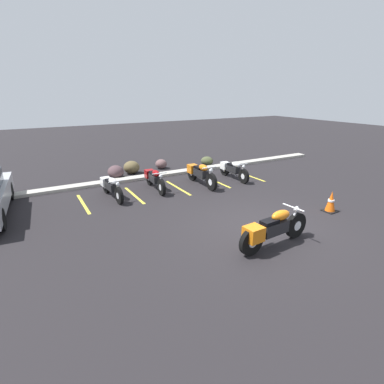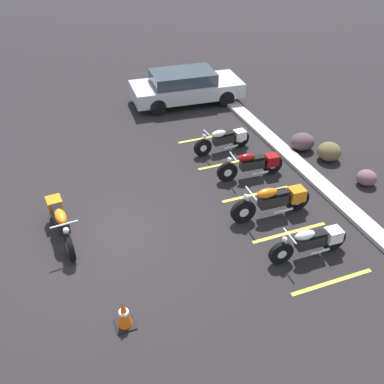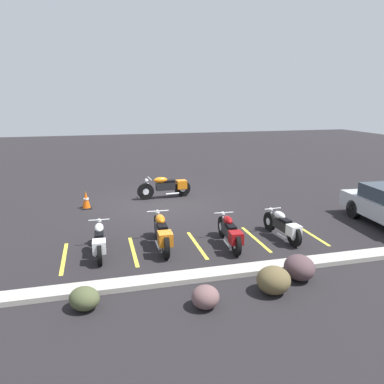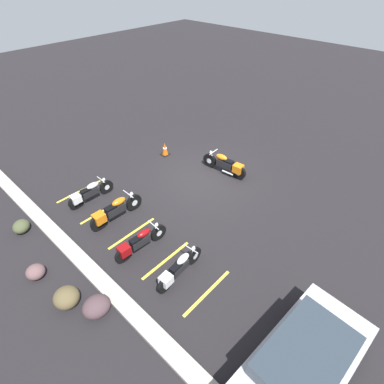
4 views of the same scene
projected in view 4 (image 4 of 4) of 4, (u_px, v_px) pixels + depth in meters
ground at (204, 178)px, 13.71m from camera, size 60.00×60.00×0.00m
motorcycle_orange_featured at (226, 165)px, 13.74m from camera, size 2.30×0.64×0.90m
parked_bike_0 at (178, 269)px, 9.28m from camera, size 0.56×2.00×0.79m
parked_bike_1 at (139, 242)px, 10.11m from camera, size 0.58×2.08×0.82m
parked_bike_2 at (114, 211)px, 11.28m from camera, size 0.64×2.27×0.89m
parked_bike_3 at (89, 193)px, 12.19m from camera, size 0.57×2.03×0.80m
car_silver at (300, 366)px, 6.85m from camera, size 2.09×4.41×1.29m
concrete_curb at (79, 259)px, 10.03m from camera, size 18.00×0.50×0.12m
landscape_rock_0 at (66, 297)px, 8.64m from camera, size 1.00×0.99×0.59m
landscape_rock_1 at (96, 306)px, 8.43m from camera, size 0.84×0.92×0.58m
landscape_rock_2 at (36, 272)px, 9.41m from camera, size 0.79×0.79×0.46m
landscape_rock_3 at (21, 226)px, 10.98m from camera, size 0.85×0.84×0.46m
traffic_cone at (165, 149)px, 15.14m from camera, size 0.40×0.40×0.68m
stall_line_0 at (207, 293)px, 9.10m from camera, size 0.10×2.10×0.00m
stall_line_1 at (166, 260)px, 10.06m from camera, size 0.10×2.10×0.00m
stall_line_2 at (132, 233)px, 11.03m from camera, size 0.10×2.10×0.00m
stall_line_3 at (104, 210)px, 12.00m from camera, size 0.10×2.10×0.00m
stall_line_4 at (79, 191)px, 12.97m from camera, size 0.10×2.10×0.00m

